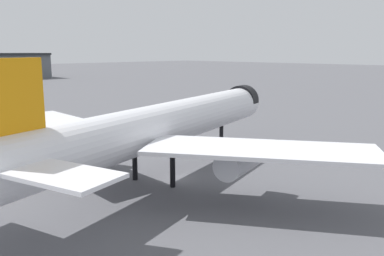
% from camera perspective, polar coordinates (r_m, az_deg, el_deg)
% --- Properties ---
extents(ground, '(900.00, 900.00, 0.00)m').
position_cam_1_polar(ground, '(54.41, -2.02, -7.03)').
color(ground, '#56565B').
extents(airliner_near_gate, '(59.29, 53.15, 16.03)m').
position_cam_1_polar(airliner_near_gate, '(52.76, -4.12, 0.30)').
color(airliner_near_gate, white).
rests_on(airliner_near_gate, ground).
extents(service_truck_front, '(5.34, 5.66, 3.00)m').
position_cam_1_polar(service_truck_front, '(82.85, -23.90, -0.62)').
color(service_truck_front, black).
rests_on(service_truck_front, ground).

